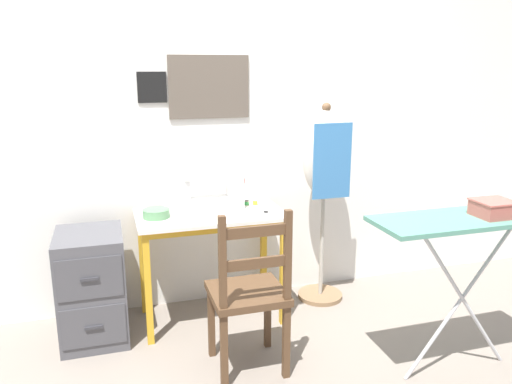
{
  "coord_description": "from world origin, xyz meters",
  "views": [
    {
      "loc": [
        -0.6,
        -2.75,
        1.63
      ],
      "look_at": [
        0.3,
        0.23,
        0.85
      ],
      "focal_mm": 35.0,
      "sensor_mm": 36.0,
      "label": 1
    }
  ],
  "objects": [
    {
      "name": "sewing_machine",
      "position": [
        0.06,
        0.32,
        0.86
      ],
      "size": [
        0.39,
        0.16,
        0.31
      ],
      "color": "white",
      "rests_on": "sewing_table"
    },
    {
      "name": "wooden_chair",
      "position": [
        0.07,
        -0.39,
        0.45
      ],
      "size": [
        0.4,
        0.38,
        0.94
      ],
      "color": "#513823",
      "rests_on": "ground_plane"
    },
    {
      "name": "dress_form",
      "position": [
        0.82,
        0.32,
        0.99
      ],
      "size": [
        0.32,
        0.32,
        1.4
      ],
      "color": "#846647",
      "rests_on": "ground_plane"
    },
    {
      "name": "ground_plane",
      "position": [
        0.0,
        0.0,
        0.0
      ],
      "size": [
        14.0,
        14.0,
        0.0
      ],
      "primitive_type": "plane",
      "color": "gray"
    },
    {
      "name": "wall_back",
      "position": [
        0.0,
        0.57,
        1.28
      ],
      "size": [
        10.0,
        0.07,
        2.55
      ],
      "color": "silver",
      "rests_on": "ground_plane"
    },
    {
      "name": "sewing_table",
      "position": [
        0.0,
        0.24,
        0.62
      ],
      "size": [
        0.93,
        0.5,
        0.73
      ],
      "color": "silver",
      "rests_on": "ground_plane"
    },
    {
      "name": "thread_spool_near_machine",
      "position": [
        0.27,
        0.35,
        0.75
      ],
      "size": [
        0.04,
        0.04,
        0.03
      ],
      "color": "green",
      "rests_on": "sewing_table"
    },
    {
      "name": "fabric_bowl",
      "position": [
        -0.34,
        0.24,
        0.76
      ],
      "size": [
        0.17,
        0.17,
        0.05
      ],
      "color": "#56895B",
      "rests_on": "sewing_table"
    },
    {
      "name": "storage_box",
      "position": [
        1.27,
        -0.76,
        0.93
      ],
      "size": [
        0.19,
        0.17,
        0.09
      ],
      "color": "#AD564C",
      "rests_on": "ironing_board"
    },
    {
      "name": "thread_spool_mid_table",
      "position": [
        0.33,
        0.34,
        0.75
      ],
      "size": [
        0.04,
        0.04,
        0.04
      ],
      "color": "yellow",
      "rests_on": "sewing_table"
    },
    {
      "name": "scissors",
      "position": [
        0.37,
        0.15,
        0.73
      ],
      "size": [
        0.12,
        0.06,
        0.01
      ],
      "color": "silver",
      "rests_on": "sewing_table"
    },
    {
      "name": "filing_cabinet",
      "position": [
        -0.74,
        0.22,
        0.34
      ],
      "size": [
        0.39,
        0.48,
        0.68
      ],
      "color": "#4C4C51",
      "rests_on": "ground_plane"
    },
    {
      "name": "ironing_board",
      "position": [
        1.17,
        -0.72,
        0.84
      ],
      "size": [
        1.04,
        0.35,
        0.89
      ],
      "color": "#518E7A",
      "rests_on": "ground_plane"
    }
  ]
}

